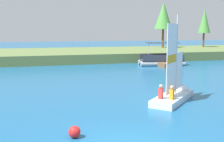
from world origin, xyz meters
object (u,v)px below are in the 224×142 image
at_px(channel_buoy, 74,132).
at_px(shoreline_tree_midleft, 163,16).
at_px(sailboat, 177,92).
at_px(wooden_dock, 159,63).
at_px(pontoon_boat, 161,60).
at_px(shoreline_tree_centre, 204,21).

bearing_deg(channel_buoy, shoreline_tree_midleft, 59.32).
distance_m(shoreline_tree_midleft, sailboat, 32.36).
distance_m(wooden_dock, channel_buoy, 23.84).
xyz_separation_m(wooden_dock, channel_buoy, (-12.93, -20.03, -0.02)).
distance_m(shoreline_tree_midleft, pontoon_boat, 16.53).
bearing_deg(shoreline_tree_midleft, wooden_dock, -117.26).
distance_m(shoreline_tree_midleft, channel_buoy, 39.40).
xyz_separation_m(shoreline_tree_centre, pontoon_boat, (-14.74, -13.74, -5.04)).
bearing_deg(sailboat, pontoon_boat, 23.90).
xyz_separation_m(shoreline_tree_centre, sailboat, (-20.99, -28.84, -5.31)).
relative_size(shoreline_tree_midleft, channel_buoy, 16.60).
bearing_deg(pontoon_boat, shoreline_tree_midleft, 73.61).
distance_m(shoreline_tree_centre, sailboat, 36.07).
distance_m(wooden_dock, pontoon_boat, 0.58).
bearing_deg(pontoon_boat, sailboat, -102.54).
bearing_deg(wooden_dock, shoreline_tree_centre, 41.96).
relative_size(shoreline_tree_centre, channel_buoy, 14.33).
distance_m(wooden_dock, sailboat, 16.71).
bearing_deg(sailboat, wooden_dock, 24.66).
relative_size(sailboat, channel_buoy, 11.56).
relative_size(shoreline_tree_midleft, pontoon_boat, 1.40).
bearing_deg(shoreline_tree_centre, wooden_dock, -138.04).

